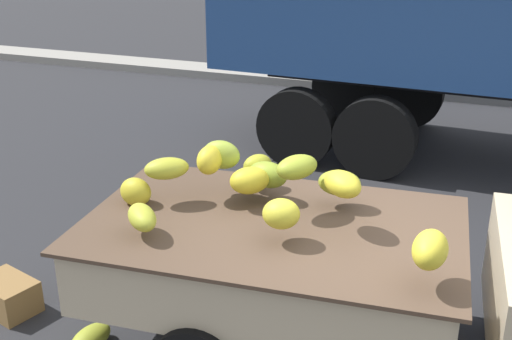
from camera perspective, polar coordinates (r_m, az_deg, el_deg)
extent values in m
cube|color=gray|center=(12.87, 17.78, 6.48)|extent=(80.00, 0.80, 0.16)
cube|color=#CCB793|center=(5.13, 1.45, -9.74)|extent=(2.85, 1.88, 0.08)
cube|color=#CCB793|center=(5.70, 3.57, -3.37)|extent=(2.72, 0.26, 0.44)
cube|color=#CCB793|center=(4.33, -1.34, -12.22)|extent=(2.72, 0.26, 0.44)
cube|color=#CCB793|center=(4.88, 17.04, -9.02)|extent=(0.18, 1.67, 0.44)
cube|color=#CCB793|center=(5.45, -12.31, -5.13)|extent=(0.18, 1.67, 0.44)
cube|color=#B21914|center=(5.74, 3.63, -3.61)|extent=(2.61, 0.22, 0.07)
cube|color=brown|center=(4.89, 1.50, -4.84)|extent=(2.98, 2.01, 0.03)
ellipsoid|color=#9AA42B|center=(5.09, 7.40, -1.14)|extent=(0.36, 0.27, 0.20)
ellipsoid|color=gold|center=(5.23, -10.61, -1.91)|extent=(0.31, 0.26, 0.23)
ellipsoid|color=gold|center=(4.70, -10.06, -4.14)|extent=(0.39, 0.39, 0.17)
ellipsoid|color=gold|center=(5.14, -7.91, 0.14)|extent=(0.41, 0.38, 0.17)
ellipsoid|color=yellow|center=(5.16, -4.14, 0.89)|extent=(0.21, 0.29, 0.23)
ellipsoid|color=#92A732|center=(5.24, -3.09, 1.36)|extent=(0.32, 0.19, 0.24)
ellipsoid|color=gold|center=(4.66, 7.66, -1.23)|extent=(0.40, 0.40, 0.18)
ellipsoid|color=#A7A729|center=(5.39, 0.13, 0.40)|extent=(0.30, 0.32, 0.19)
ellipsoid|color=gold|center=(4.51, 2.24, -3.89)|extent=(0.32, 0.30, 0.21)
ellipsoid|color=olive|center=(4.87, 3.65, 0.26)|extent=(0.38, 0.42, 0.18)
ellipsoid|color=gold|center=(4.11, 15.16, -6.80)|extent=(0.23, 0.36, 0.23)
ellipsoid|color=gold|center=(5.05, -0.57, -0.93)|extent=(0.40, 0.39, 0.21)
ellipsoid|color=olive|center=(5.18, 1.03, -0.41)|extent=(0.38, 0.28, 0.21)
cylinder|color=black|center=(6.00, 0.42, -7.53)|extent=(0.65, 0.25, 0.64)
cylinder|color=black|center=(10.78, 13.44, 6.61)|extent=(1.09, 0.35, 1.08)
cylinder|color=black|center=(8.52, 10.47, 2.82)|extent=(1.09, 0.35, 1.08)
cylinder|color=black|center=(11.00, 7.88, 7.30)|extent=(1.09, 0.35, 1.08)
cylinder|color=black|center=(8.80, 3.62, 3.76)|extent=(1.09, 0.35, 1.08)
ellipsoid|color=#9DA52B|center=(5.51, -14.42, -14.22)|extent=(0.28, 0.43, 0.17)
cube|color=olive|center=(6.15, -21.12, -10.31)|extent=(0.60, 0.49, 0.29)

